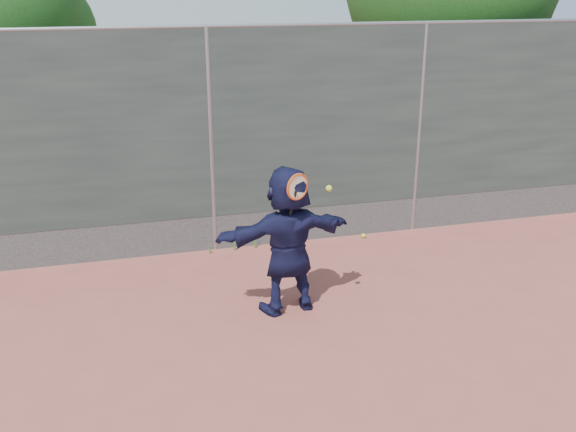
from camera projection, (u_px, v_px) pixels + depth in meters
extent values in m
plane|color=#9E4C42|center=(276.00, 395.00, 5.81)|extent=(80.00, 80.00, 0.00)
imported|color=#15173B|center=(288.00, 240.00, 7.06)|extent=(1.62, 0.69, 1.69)
sphere|color=#BCD12E|center=(363.00, 236.00, 9.36)|extent=(0.07, 0.07, 0.07)
cube|color=#38423D|center=(210.00, 126.00, 8.38)|extent=(20.00, 0.04, 2.50)
cube|color=slate|center=(215.00, 232.00, 8.89)|extent=(20.00, 0.03, 0.50)
cylinder|color=gray|center=(206.00, 26.00, 7.95)|extent=(20.00, 0.05, 0.05)
cylinder|color=gray|center=(211.00, 144.00, 8.46)|extent=(0.06, 0.06, 3.00)
cylinder|color=gray|center=(419.00, 131.00, 9.19)|extent=(0.06, 0.06, 3.00)
torus|color=#CD4713|center=(298.00, 187.00, 6.66)|extent=(0.28, 0.15, 0.29)
cylinder|color=beige|center=(298.00, 187.00, 6.66)|extent=(0.23, 0.11, 0.25)
cylinder|color=black|center=(292.00, 205.00, 6.74)|extent=(0.08, 0.13, 0.33)
sphere|color=#BCD12E|center=(329.00, 188.00, 6.66)|extent=(0.07, 0.07, 0.07)
cylinder|color=#382314|center=(440.00, 112.00, 11.62)|extent=(0.28, 0.28, 2.60)
cylinder|color=#382314|center=(4.00, 137.00, 10.59)|extent=(0.28, 0.28, 2.20)
sphere|color=#23561C|center=(31.00, 34.00, 10.36)|extent=(2.10, 2.10, 2.10)
cone|color=#387226|center=(234.00, 242.00, 8.89)|extent=(0.03, 0.03, 0.26)
cone|color=#387226|center=(255.00, 238.00, 8.97)|extent=(0.03, 0.03, 0.30)
cone|color=#387226|center=(209.00, 246.00, 8.79)|extent=(0.03, 0.03, 0.22)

